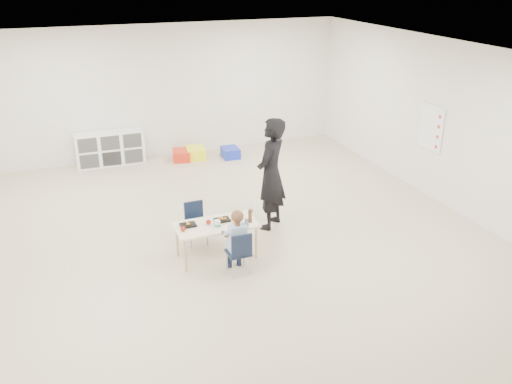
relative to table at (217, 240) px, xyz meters
name	(u,v)px	position (x,y,z in m)	size (l,w,h in m)	color
room	(228,157)	(0.29, 0.28, 1.13)	(9.00, 9.02, 2.80)	#BBAE90
table	(217,240)	(0.00, 0.00, 0.00)	(1.17, 0.59, 0.53)	beige
chair_near	(238,252)	(0.15, -0.51, 0.05)	(0.31, 0.29, 0.64)	#101A32
chair_far	(197,224)	(-0.15, 0.51, 0.05)	(0.31, 0.29, 0.64)	#101A32
child	(238,240)	(0.15, -0.51, 0.23)	(0.43, 0.43, 1.01)	#A4B6DE
lunch_tray_near	(222,220)	(0.11, 0.06, 0.28)	(0.22, 0.16, 0.03)	black
lunch_tray_far	(188,225)	(-0.39, 0.08, 0.28)	(0.22, 0.16, 0.03)	black
milk_carton	(217,224)	(-0.01, -0.09, 0.31)	(0.07, 0.07, 0.10)	white
bread_roll	(237,222)	(0.28, -0.11, 0.30)	(0.09, 0.09, 0.07)	#D9AE59
apple_near	(208,222)	(-0.10, 0.03, 0.30)	(0.07, 0.07, 0.07)	maroon
apple_far	(183,229)	(-0.49, -0.05, 0.30)	(0.07, 0.07, 0.07)	maroon
cubby_shelf	(110,148)	(-0.91, 4.56, 0.08)	(1.40, 0.40, 0.70)	white
rules_poster	(431,128)	(4.27, 0.88, 0.98)	(0.02, 0.60, 0.80)	white
adult	(271,174)	(1.11, 0.65, 0.63)	(0.65, 0.43, 1.80)	black
bin_red	(181,155)	(0.53, 4.26, -0.16)	(0.36, 0.46, 0.22)	red
bin_yellow	(196,153)	(0.85, 4.26, -0.15)	(0.38, 0.49, 0.24)	#F7F31A
bin_blue	(230,153)	(1.58, 4.05, -0.16)	(0.34, 0.44, 0.22)	#192EC1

